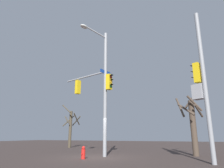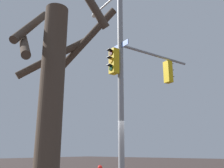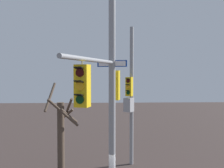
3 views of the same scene
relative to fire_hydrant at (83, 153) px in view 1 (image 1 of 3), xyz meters
The scene contains 6 objects.
ground_plane 1.35m from the fire_hydrant, 14.28° to the right, with size 80.00×80.00×0.00m, color #3C312D.
main_signal_pole_assembly 4.96m from the fire_hydrant, ahead, with size 3.81×4.76×8.90m.
secondary_pole_assembly 7.76m from the fire_hydrant, 87.34° to the right, with size 0.66×0.79×8.13m.
fire_hydrant is the anchor object (origin of this frame).
bare_tree_behind_pole 12.18m from the fire_hydrant, 37.20° to the left, with size 2.11×2.19×4.96m.
bare_tree_across_street 7.75m from the fire_hydrant, 55.35° to the right, with size 1.93×1.93×4.87m.
Camera 1 is at (-12.10, -5.81, 1.33)m, focal length 31.69 mm.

